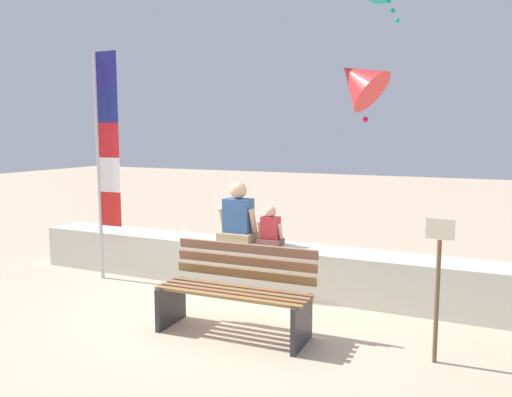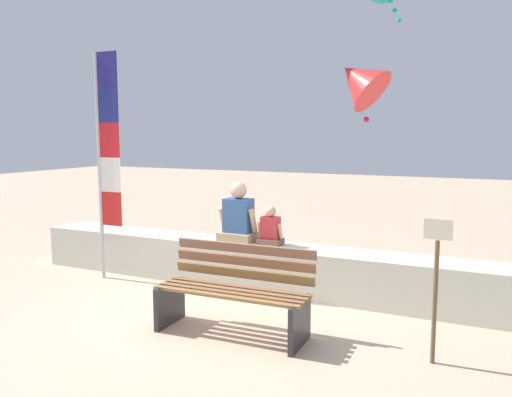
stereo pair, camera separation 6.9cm
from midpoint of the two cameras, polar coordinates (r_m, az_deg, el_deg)
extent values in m
plane|color=#CEB091|center=(6.14, -3.29, -12.10)|extent=(40.00, 40.00, 0.00)
cube|color=beige|center=(6.87, 0.51, -7.44)|extent=(6.83, 0.61, 0.59)
cube|color=olive|center=(5.11, -3.27, -10.82)|extent=(1.59, 0.11, 0.03)
cube|color=#935C39|center=(5.21, -2.70, -10.47)|extent=(1.59, 0.11, 0.03)
cube|color=olive|center=(5.31, -2.15, -10.14)|extent=(1.59, 0.11, 0.03)
cube|color=#955D3A|center=(5.40, -1.62, -9.81)|extent=(1.59, 0.11, 0.03)
cube|color=olive|center=(5.46, -1.14, -8.31)|extent=(1.59, 0.09, 0.10)
cube|color=#8E5B3F|center=(5.45, -1.04, -6.94)|extent=(1.59, 0.09, 0.10)
cube|color=#875E46|center=(5.44, -0.94, -5.55)|extent=(1.59, 0.09, 0.10)
cube|color=#2D2D33|center=(5.67, -9.20, -11.45)|extent=(0.06, 0.53, 0.45)
cube|color=#2D2D33|center=(5.07, 5.27, -13.71)|extent=(0.06, 0.53, 0.45)
cube|color=tan|center=(6.92, -1.67, -4.28)|extent=(0.48, 0.39, 0.13)
cube|color=#345C94|center=(6.86, -1.68, -1.89)|extent=(0.37, 0.24, 0.45)
cylinder|color=#DEB289|center=(6.96, -3.43, -2.23)|extent=(0.08, 0.18, 0.33)
cylinder|color=#DEB289|center=(6.75, -0.05, -2.50)|extent=(0.08, 0.18, 0.33)
sphere|color=#DEB289|center=(6.82, -1.69, 0.93)|extent=(0.23, 0.23, 0.23)
cube|color=brown|center=(6.72, 1.91, -4.82)|extent=(0.30, 0.25, 0.08)
cube|color=#C83338|center=(6.69, 1.91, -3.27)|extent=(0.23, 0.15, 0.29)
cylinder|color=#E0B28D|center=(6.74, 0.74, -3.48)|extent=(0.05, 0.12, 0.21)
cylinder|color=#E0B28D|center=(6.63, 3.01, -3.67)|extent=(0.05, 0.12, 0.21)
sphere|color=#E0B28D|center=(6.65, 1.92, -1.43)|extent=(0.14, 0.14, 0.14)
cylinder|color=#B7B7BC|center=(7.43, -16.72, 3.27)|extent=(0.05, 0.05, 3.12)
cube|color=red|center=(7.36, -15.46, -1.10)|extent=(0.33, 0.02, 0.47)
cube|color=white|center=(7.31, -15.58, 2.55)|extent=(0.33, 0.02, 0.47)
cube|color=red|center=(7.29, -15.71, 6.25)|extent=(0.33, 0.02, 0.47)
cube|color=navy|center=(7.30, -15.83, 9.94)|extent=(0.33, 0.02, 0.47)
cube|color=navy|center=(7.34, -15.96, 13.62)|extent=(0.33, 0.02, 0.47)
cone|color=red|center=(7.45, 11.59, 12.80)|extent=(0.98, 0.83, 0.89)
sphere|color=red|center=(7.52, 11.87, 11.36)|extent=(0.08, 0.08, 0.08)
sphere|color=red|center=(7.60, 12.14, 9.95)|extent=(0.08, 0.08, 0.08)
sphere|color=red|center=(7.69, 12.40, 8.57)|extent=(0.08, 0.08, 0.08)
sphere|color=#10AC96|center=(9.86, 14.92, 20.42)|extent=(0.08, 0.08, 0.08)
sphere|color=#10AC96|center=(9.75, 15.36, 19.47)|extent=(0.08, 0.08, 0.08)
sphere|color=#10AC96|center=(9.65, 15.80, 18.49)|extent=(0.08, 0.08, 0.08)
cylinder|color=brown|center=(4.88, 19.62, -10.84)|extent=(0.04, 0.04, 1.11)
cube|color=beige|center=(4.72, 19.96, -3.23)|extent=(0.24, 0.03, 0.18)
camera|label=1|loc=(0.03, -89.71, 0.04)|focal=36.03mm
camera|label=2|loc=(0.03, 90.29, -0.04)|focal=36.03mm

